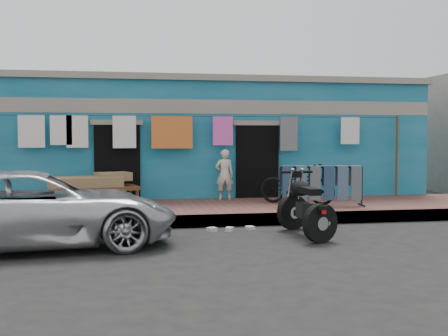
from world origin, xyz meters
TOP-DOWN VIEW (x-y plane):
  - ground at (0.00, 0.00)m, footprint 80.00×80.00m
  - sidewalk at (0.00, 3.00)m, footprint 28.00×3.00m
  - curb at (0.00, 1.55)m, footprint 28.00×0.10m
  - building at (-0.00, 6.99)m, footprint 12.20×5.20m
  - clothesline at (-0.84, 4.25)m, footprint 10.06×0.06m
  - car at (-3.43, -0.04)m, footprint 4.83×2.70m
  - seated_person at (0.40, 4.20)m, footprint 0.46×0.31m
  - bicycle at (1.89, 3.00)m, footprint 1.80×1.50m
  - motorcycle at (1.19, 0.27)m, footprint 0.75×1.82m
  - charpoy at (-2.70, 3.74)m, footprint 2.44×1.81m
  - jeans_rack at (2.30, 2.52)m, footprint 2.04×0.89m
  - litter_a at (-0.41, 1.03)m, footprint 0.21×0.19m
  - litter_b at (-0.08, 0.95)m, footprint 0.19×0.21m
  - litter_c at (0.35, 1.08)m, footprint 0.17×0.20m

SIDE VIEW (x-z plane):
  - ground at x=0.00m, z-range 0.00..0.00m
  - litter_c at x=0.35m, z-range 0.00..0.07m
  - litter_a at x=-0.41m, z-range 0.00..0.08m
  - litter_b at x=-0.08m, z-range 0.00..0.08m
  - sidewalk at x=0.00m, z-range 0.00..0.25m
  - curb at x=0.00m, z-range 0.00..0.25m
  - motorcycle at x=1.19m, z-range 0.00..1.15m
  - charpoy at x=-2.70m, z-range 0.25..0.94m
  - car at x=-3.43m, z-range 0.00..1.29m
  - jeans_rack at x=2.30m, z-range 0.25..1.18m
  - bicycle at x=1.89m, z-range 0.25..1.39m
  - seated_person at x=0.40m, z-range 0.25..1.49m
  - building at x=0.00m, z-range 0.01..3.37m
  - clothesline at x=-0.84m, z-range 0.77..2.87m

